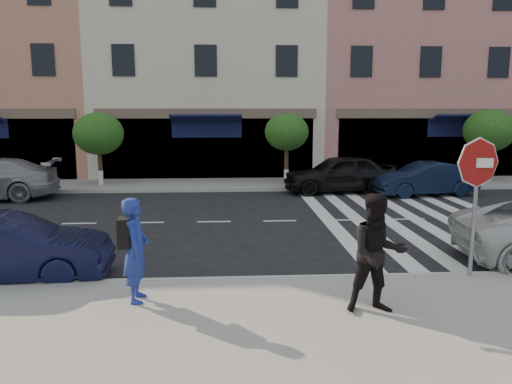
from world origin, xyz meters
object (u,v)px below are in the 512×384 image
at_px(photographer, 136,250).
at_px(car_far_right, 425,179).
at_px(stop_sign, 477,177).
at_px(car_near_mid, 5,249).
at_px(walker, 378,254).
at_px(car_far_mid, 339,174).

height_order(photographer, car_far_right, photographer).
relative_size(stop_sign, car_near_mid, 0.67).
relative_size(walker, car_near_mid, 0.48).
bearing_deg(car_far_right, walker, -32.63).
height_order(car_near_mid, car_far_right, car_near_mid).
bearing_deg(car_far_right, stop_sign, -24.48).
bearing_deg(walker, car_near_mid, 159.90).
xyz_separation_m(photographer, walker, (3.90, -0.72, 0.07)).
xyz_separation_m(photographer, car_near_mid, (-2.83, 1.54, -0.38)).
xyz_separation_m(stop_sign, car_near_mid, (-9.09, 0.67, -1.44)).
height_order(photographer, car_near_mid, photographer).
distance_m(stop_sign, car_far_mid, 10.85).
relative_size(walker, car_far_right, 0.48).
bearing_deg(walker, stop_sign, 32.44).
bearing_deg(car_far_mid, photographer, -33.15).
bearing_deg(stop_sign, car_far_mid, 97.84).
bearing_deg(stop_sign, car_near_mid, -177.22).
height_order(car_far_mid, car_far_right, car_far_mid).
height_order(photographer, car_far_mid, photographer).
bearing_deg(walker, photographer, 168.00).
height_order(car_near_mid, car_far_mid, car_far_mid).
relative_size(walker, car_far_mid, 0.43).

